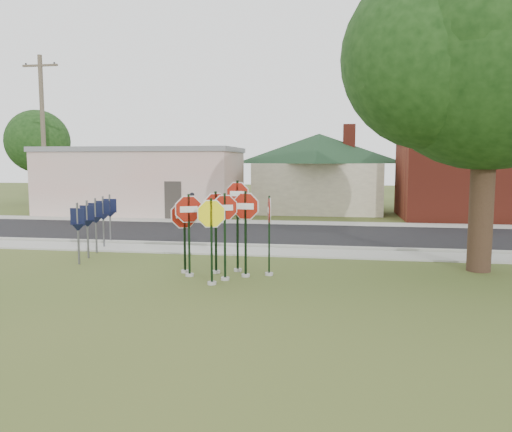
% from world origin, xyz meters
% --- Properties ---
extents(ground, '(120.00, 120.00, 0.00)m').
position_xyz_m(ground, '(0.00, 0.00, 0.00)').
color(ground, '#3C4F1D').
rests_on(ground, ground).
extents(sidewalk_near, '(60.00, 1.60, 0.06)m').
position_xyz_m(sidewalk_near, '(0.00, 5.50, 0.03)').
color(sidewalk_near, '#999991').
rests_on(sidewalk_near, ground).
extents(road, '(60.00, 7.00, 0.04)m').
position_xyz_m(road, '(0.00, 10.00, 0.02)').
color(road, black).
rests_on(road, ground).
extents(sidewalk_far, '(60.00, 1.60, 0.06)m').
position_xyz_m(sidewalk_far, '(0.00, 14.30, 0.03)').
color(sidewalk_far, '#999991').
rests_on(sidewalk_far, ground).
extents(curb, '(60.00, 0.20, 0.14)m').
position_xyz_m(curb, '(0.00, 6.50, 0.07)').
color(curb, '#999991').
rests_on(curb, ground).
extents(stop_sign_center, '(0.92, 0.39, 2.54)m').
position_xyz_m(stop_sign_center, '(0.15, 1.12, 1.55)').
color(stop_sign_center, '#9D9993').
rests_on(stop_sign_center, ground).
extents(stop_sign_yellow, '(1.02, 0.27, 2.45)m').
position_xyz_m(stop_sign_yellow, '(-0.09, 0.56, 1.49)').
color(stop_sign_yellow, '#9D9993').
rests_on(stop_sign_yellow, ground).
extents(stop_sign_left, '(1.00, 0.46, 2.50)m').
position_xyz_m(stop_sign_left, '(-0.98, 1.42, 1.54)').
color(stop_sign_left, '#9D9993').
rests_on(stop_sign_left, ground).
extents(stop_sign_right, '(1.07, 0.24, 2.59)m').
position_xyz_m(stop_sign_right, '(0.64, 1.62, 1.61)').
color(stop_sign_right, '#9D9993').
rests_on(stop_sign_right, ground).
extents(stop_sign_back_right, '(0.96, 0.24, 2.84)m').
position_xyz_m(stop_sign_back_right, '(0.28, 2.29, 1.76)').
color(stop_sign_back_right, '#9D9993').
rests_on(stop_sign_back_right, ground).
extents(stop_sign_back_left, '(0.88, 0.62, 2.55)m').
position_xyz_m(stop_sign_back_left, '(-0.31, 1.94, 1.58)').
color(stop_sign_back_left, '#9D9993').
rests_on(stop_sign_back_left, ground).
extents(stop_sign_far_right, '(0.24, 1.02, 2.43)m').
position_xyz_m(stop_sign_far_right, '(1.29, 1.90, 1.49)').
color(stop_sign_far_right, '#9D9993').
rests_on(stop_sign_far_right, ground).
extents(stop_sign_far_left, '(0.95, 0.64, 2.31)m').
position_xyz_m(stop_sign_far_left, '(-1.24, 1.85, 1.41)').
color(stop_sign_far_left, '#9D9993').
rests_on(stop_sign_far_left, ground).
extents(route_sign_row, '(1.43, 4.63, 2.00)m').
position_xyz_m(route_sign_row, '(-5.40, 4.50, 1.22)').
color(route_sign_row, '#59595E').
rests_on(route_sign_row, ground).
extents(building_stucco, '(12.20, 6.20, 4.20)m').
position_xyz_m(building_stucco, '(-9.00, 18.00, 2.15)').
color(building_stucco, beige).
rests_on(building_stucco, ground).
extents(building_house, '(11.60, 11.60, 6.20)m').
position_xyz_m(building_house, '(2.00, 22.00, 3.65)').
color(building_house, beige).
rests_on(building_house, ground).
extents(building_brick, '(10.20, 6.20, 4.75)m').
position_xyz_m(building_brick, '(12.00, 18.50, 2.40)').
color(building_brick, maroon).
rests_on(building_brick, ground).
extents(oak_tree, '(10.71, 10.11, 10.16)m').
position_xyz_m(oak_tree, '(7.50, 3.50, 6.59)').
color(oak_tree, black).
rests_on(oak_tree, ground).
extents(utility_pole_near, '(2.20, 0.26, 9.50)m').
position_xyz_m(utility_pole_near, '(-14.00, 15.20, 4.97)').
color(utility_pole_near, '#4D4033').
rests_on(utility_pole_near, ground).
extents(bg_tree_left, '(4.90, 4.90, 7.35)m').
position_xyz_m(bg_tree_left, '(-20.00, 24.00, 4.88)').
color(bg_tree_left, black).
rests_on(bg_tree_left, ground).
extents(pedestrian, '(0.59, 0.40, 1.58)m').
position_xyz_m(pedestrian, '(-4.59, 14.03, 0.85)').
color(pedestrian, black).
rests_on(pedestrian, sidewalk_far).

